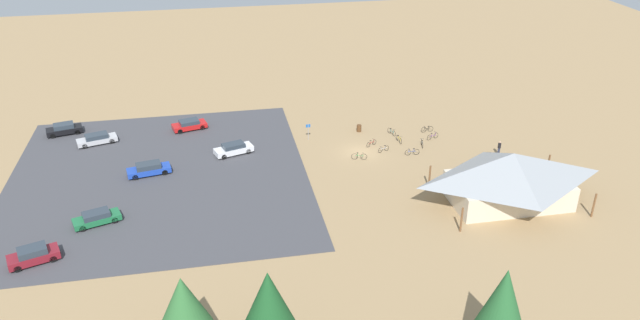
# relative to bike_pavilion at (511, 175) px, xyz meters

# --- Properties ---
(ground) EXTENTS (160.00, 160.00, 0.00)m
(ground) POSITION_rel_bike_pavilion_xyz_m (11.99, -14.05, -3.11)
(ground) COLOR #9E7F56
(ground) RESTS_ON ground
(parking_lot_asphalt) EXTENTS (32.56, 35.17, 0.05)m
(parking_lot_asphalt) POSITION_rel_bike_pavilion_xyz_m (35.56, -12.29, -3.08)
(parking_lot_asphalt) COLOR #424247
(parking_lot_asphalt) RESTS_ON ground
(bike_pavilion) EXTENTS (14.16, 9.04, 5.54)m
(bike_pavilion) POSITION_rel_bike_pavilion_xyz_m (0.00, 0.00, 0.00)
(bike_pavilion) COLOR beige
(bike_pavilion) RESTS_ON ground
(trash_bin) EXTENTS (0.60, 0.60, 0.90)m
(trash_bin) POSITION_rel_bike_pavilion_xyz_m (10.67, -20.03, -2.66)
(trash_bin) COLOR brown
(trash_bin) RESTS_ON ground
(lot_sign) EXTENTS (0.56, 0.08, 2.20)m
(lot_sign) POSITION_rel_bike_pavilion_xyz_m (17.54, -18.76, -1.69)
(lot_sign) COLOR #99999E
(lot_sign) RESTS_ON ground
(pine_far_west) EXTENTS (3.88, 3.88, 7.21)m
(pine_far_west) POSITION_rel_bike_pavilion_xyz_m (26.48, 16.66, 1.70)
(pine_far_west) COLOR brown
(pine_far_west) RESTS_ON ground
(pine_far_east) EXTENTS (3.86, 3.86, 7.03)m
(pine_far_east) POSITION_rel_bike_pavilion_xyz_m (32.23, 15.92, 1.75)
(pine_far_east) COLOR brown
(pine_far_east) RESTS_ON ground
(pine_center) EXTENTS (3.89, 3.89, 7.78)m
(pine_center) POSITION_rel_bike_pavilion_xyz_m (10.91, 20.15, 1.84)
(pine_center) COLOR brown
(pine_center) RESTS_ON ground
(bicycle_yellow_lone_east) EXTENTS (0.48, 1.81, 0.90)m
(bicycle_yellow_lone_east) POSITION_rel_bike_pavilion_xyz_m (6.60, -15.93, -2.71)
(bicycle_yellow_lone_east) COLOR black
(bicycle_yellow_lone_east) RESTS_ON ground
(bicycle_teal_lone_west) EXTENTS (0.66, 1.62, 0.85)m
(bicycle_teal_lone_west) POSITION_rel_bike_pavilion_xyz_m (6.82, -18.28, -2.72)
(bicycle_teal_lone_west) COLOR black
(bicycle_teal_lone_west) RESTS_ON ground
(bicycle_green_yard_front) EXTENTS (1.80, 0.58, 0.88)m
(bicycle_green_yard_front) POSITION_rel_bike_pavilion_xyz_m (12.62, -12.23, -2.71)
(bicycle_green_yard_front) COLOR black
(bicycle_green_yard_front) RESTS_ON ground
(bicycle_purple_edge_south) EXTENTS (1.70, 0.72, 0.86)m
(bicycle_purple_edge_south) POSITION_rel_bike_pavilion_xyz_m (2.15, -16.03, -2.73)
(bicycle_purple_edge_south) COLOR black
(bicycle_purple_edge_south) RESTS_ON ground
(bicycle_red_near_porch) EXTENTS (1.47, 0.92, 0.77)m
(bicycle_red_near_porch) POSITION_rel_bike_pavilion_xyz_m (10.23, -15.56, -2.76)
(bicycle_red_near_porch) COLOR black
(bicycle_red_near_porch) RESTS_ON ground
(bicycle_blue_back_row) EXTENTS (1.76, 0.48, 0.86)m
(bicycle_blue_back_row) POSITION_rel_bike_pavilion_xyz_m (6.14, -12.19, -2.72)
(bicycle_blue_back_row) COLOR black
(bicycle_blue_back_row) RESTS_ON ground
(bicycle_white_near_sign) EXTENTS (1.53, 0.71, 0.78)m
(bicycle_white_near_sign) POSITION_rel_bike_pavilion_xyz_m (9.23, -13.70, -2.75)
(bicycle_white_near_sign) COLOR black
(bicycle_white_near_sign) RESTS_ON ground
(bicycle_black_yard_center) EXTENTS (1.69, 0.48, 0.81)m
(bicycle_black_yard_center) POSITION_rel_bike_pavilion_xyz_m (2.09, -18.23, -2.72)
(bicycle_black_yard_center) COLOR black
(bicycle_black_yard_center) RESTS_ON ground
(bicycle_silver_front_row) EXTENTS (0.54, 1.67, 0.85)m
(bicycle_silver_front_row) POSITION_rel_bike_pavilion_xyz_m (4.17, -14.26, -2.72)
(bicycle_silver_front_row) COLOR black
(bicycle_silver_front_row) RESTS_ON ground
(bicycle_orange_mid_cluster) EXTENTS (1.67, 0.79, 0.86)m
(bicycle_orange_mid_cluster) POSITION_rel_bike_pavilion_xyz_m (-2.03, -9.52, -2.71)
(bicycle_orange_mid_cluster) COLOR black
(bicycle_orange_mid_cluster) RESTS_ON ground
(car_green_second_row) EXTENTS (4.73, 3.02, 1.29)m
(car_green_second_row) POSITION_rel_bike_pavilion_xyz_m (41.00, -3.57, -2.41)
(car_green_second_row) COLOR #1E6B3D
(car_green_second_row) RESTS_ON parking_lot_asphalt
(car_silver_far_end) EXTENTS (5.00, 2.95, 1.29)m
(car_silver_far_end) POSITION_rel_bike_pavilion_xyz_m (43.35, -22.46, -2.41)
(car_silver_far_end) COLOR #BCBCC1
(car_silver_far_end) RESTS_ON parking_lot_asphalt
(car_blue_by_curb) EXTENTS (4.95, 2.56, 1.37)m
(car_blue_by_curb) POSITION_rel_bike_pavilion_xyz_m (36.60, -13.00, -2.37)
(car_blue_by_curb) COLOR #1E42B2
(car_blue_by_curb) RESTS_ON parking_lot_asphalt
(car_white_near_entry) EXTENTS (4.85, 3.00, 1.36)m
(car_white_near_entry) POSITION_rel_bike_pavilion_xyz_m (26.98, -16.39, -2.37)
(car_white_near_entry) COLOR white
(car_white_near_entry) RESTS_ON parking_lot_asphalt
(car_black_front_row) EXTENTS (4.59, 2.74, 1.41)m
(car_black_front_row) POSITION_rel_bike_pavilion_xyz_m (47.81, -26.30, -2.36)
(car_black_front_row) COLOR black
(car_black_front_row) RESTS_ON parking_lot_asphalt
(car_red_back_corner) EXTENTS (4.64, 2.92, 1.28)m
(car_red_back_corner) POSITION_rel_bike_pavilion_xyz_m (32.14, -24.76, -2.41)
(car_red_back_corner) COLOR red
(car_red_back_corner) RESTS_ON parking_lot_asphalt
(car_maroon_end_stall) EXTENTS (4.58, 3.08, 1.51)m
(car_maroon_end_stall) POSITION_rel_bike_pavilion_xyz_m (45.62, 1.90, -2.32)
(car_maroon_end_stall) COLOR maroon
(car_maroon_end_stall) RESTS_ON parking_lot_asphalt
(visitor_near_lot) EXTENTS (0.38, 0.40, 1.80)m
(visitor_near_lot) POSITION_rel_bike_pavilion_xyz_m (-3.97, -10.25, -2.16)
(visitor_near_lot) COLOR #2D3347
(visitor_near_lot) RESTS_ON ground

